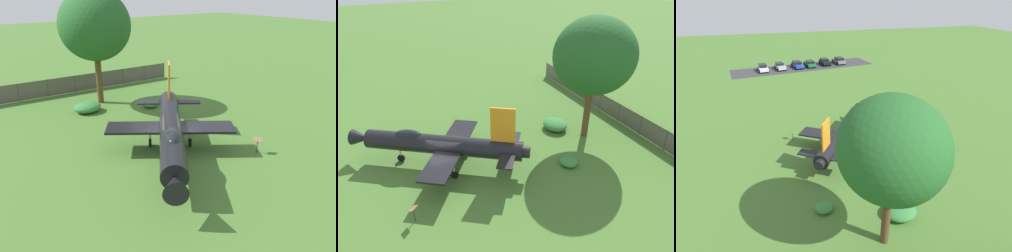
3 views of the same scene
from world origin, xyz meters
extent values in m
plane|color=#47722D|center=(0.00, 0.00, 0.00)|extent=(200.00, 200.00, 0.00)
cylinder|color=black|center=(0.00, 0.00, 1.91)|extent=(11.01, 8.00, 1.48)
cone|color=black|center=(5.60, -3.71, 1.91)|extent=(2.03, 1.94, 1.26)
cylinder|color=black|center=(-5.30, 3.52, 1.91)|extent=(0.99, 1.07, 0.89)
ellipsoid|color=black|center=(2.24, -1.49, 2.54)|extent=(2.33, 1.97, 0.84)
cube|color=orange|center=(-3.87, 2.57, 4.00)|extent=(1.58, 1.11, 2.70)
cube|color=black|center=(0.91, 2.48, 1.72)|extent=(3.67, 4.14, 0.16)
cube|color=black|center=(-1.93, -1.80, 1.72)|extent=(3.67, 4.14, 0.16)
cube|color=black|center=(-3.37, 4.21, 2.05)|extent=(1.91, 2.11, 0.10)
cube|color=black|center=(-5.19, 1.47, 2.05)|extent=(1.91, 2.11, 0.10)
cylinder|color=#A5A8AD|center=(3.06, -2.03, 1.03)|extent=(0.12, 0.12, 1.46)
cylinder|color=black|center=(3.06, -2.03, 0.30)|extent=(0.60, 0.48, 0.60)
cylinder|color=#A5A8AD|center=(-0.22, 1.88, 1.03)|extent=(0.12, 0.12, 1.46)
cylinder|color=black|center=(-0.22, 1.88, 0.30)|extent=(0.60, 0.48, 0.60)
cylinder|color=#A5A8AD|center=(-1.82, -0.53, 1.03)|extent=(0.12, 0.12, 1.46)
cylinder|color=black|center=(-1.82, -0.53, 0.30)|extent=(0.60, 0.48, 0.60)
cylinder|color=brown|center=(-12.95, 0.63, 2.76)|extent=(0.59, 0.59, 5.51)
ellipsoid|color=#235B26|center=(-12.95, 0.63, 7.42)|extent=(6.94, 6.57, 6.43)
cylinder|color=#4C4238|center=(-17.57, 5.55, 0.94)|extent=(0.08, 0.08, 1.87)
cylinder|color=#4C4238|center=(-17.64, 2.66, 0.94)|extent=(0.08, 0.08, 1.87)
cylinder|color=#4C4238|center=(-17.71, -0.23, 0.94)|extent=(0.08, 0.08, 1.87)
cylinder|color=#4C4238|center=(-17.78, -3.12, 0.94)|extent=(0.08, 0.08, 1.87)
cylinder|color=#4C4238|center=(-17.85, -6.01, 0.94)|extent=(0.08, 0.08, 1.87)
cylinder|color=#4C4238|center=(-17.92, -8.90, 0.94)|extent=(0.08, 0.08, 1.87)
cylinder|color=#4C4238|center=(-17.99, -11.79, 0.94)|extent=(0.08, 0.08, 1.87)
cylinder|color=#4C4238|center=(-18.06, -14.68, 0.94)|extent=(0.08, 0.08, 1.87)
cylinder|color=#4C4238|center=(-17.74, -1.68, 1.82)|extent=(0.69, 26.01, 0.05)
cube|color=#59544C|center=(-17.74, -1.68, 0.94)|extent=(0.66, 26.01, 1.80)
ellipsoid|color=#387F3D|center=(-8.92, 3.99, 0.31)|extent=(1.39, 1.48, 0.61)
ellipsoid|color=#387F3D|center=(-11.13, -1.50, 0.45)|extent=(2.17, 2.49, 0.90)
cylinder|color=#333333|center=(3.27, 5.02, 0.45)|extent=(0.06, 0.06, 0.90)
cube|color=olive|center=(3.27, 5.02, 1.02)|extent=(0.71, 0.70, 0.25)
camera|label=1|loc=(16.18, -11.52, 10.60)|focal=34.66mm
camera|label=2|loc=(4.12, 20.61, 14.71)|focal=33.74mm
camera|label=3|loc=(-25.05, 7.07, 15.48)|focal=29.07mm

